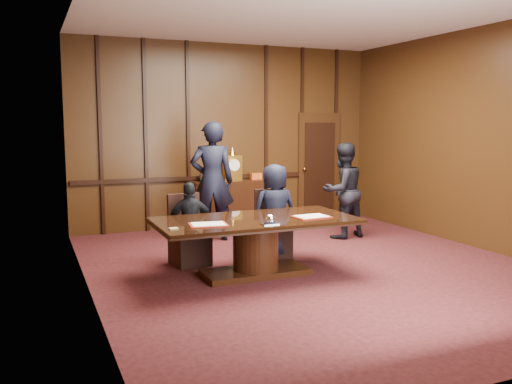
% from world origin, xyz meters
% --- Properties ---
extents(room, '(7.00, 7.04, 3.50)m').
position_xyz_m(room, '(0.07, 0.14, 1.72)').
color(room, black).
rests_on(room, ground).
extents(sideboard, '(1.60, 0.45, 1.54)m').
position_xyz_m(sideboard, '(0.00, 3.26, 0.49)').
color(sideboard, black).
rests_on(sideboard, ground).
extents(conference_table, '(2.62, 1.32, 0.76)m').
position_xyz_m(conference_table, '(-0.90, -0.01, 0.51)').
color(conference_table, black).
rests_on(conference_table, ground).
extents(folder_left, '(0.51, 0.40, 0.02)m').
position_xyz_m(folder_left, '(-1.62, -0.22, 0.77)').
color(folder_left, maroon).
rests_on(folder_left, conference_table).
extents(folder_right, '(0.48, 0.36, 0.02)m').
position_xyz_m(folder_right, '(-0.18, -0.22, 0.77)').
color(folder_right, maroon).
rests_on(folder_right, conference_table).
extents(inkstand, '(0.20, 0.14, 0.12)m').
position_xyz_m(inkstand, '(-0.90, -0.46, 0.81)').
color(inkstand, white).
rests_on(inkstand, conference_table).
extents(notepad, '(0.11, 0.08, 0.01)m').
position_xyz_m(notepad, '(-2.07, -0.29, 0.77)').
color(notepad, '#D9BC6A').
rests_on(notepad, conference_table).
extents(chair_left, '(0.54, 0.54, 0.99)m').
position_xyz_m(chair_left, '(-1.55, 0.86, 0.29)').
color(chair_left, black).
rests_on(chair_left, ground).
extents(chair_right, '(0.55, 0.55, 0.99)m').
position_xyz_m(chair_right, '(-0.25, 0.86, 0.29)').
color(chair_right, black).
rests_on(chair_right, ground).
extents(signatory_left, '(0.73, 0.38, 1.18)m').
position_xyz_m(signatory_left, '(-1.55, 0.79, 0.59)').
color(signatory_left, black).
rests_on(signatory_left, ground).
extents(signatory_right, '(0.69, 0.46, 1.40)m').
position_xyz_m(signatory_right, '(-0.25, 0.79, 0.70)').
color(signatory_right, black).
rests_on(signatory_right, ground).
extents(witness_left, '(0.84, 0.66, 2.03)m').
position_xyz_m(witness_left, '(-0.74, 2.27, 1.01)').
color(witness_left, black).
rests_on(witness_left, ground).
extents(witness_right, '(0.89, 0.74, 1.66)m').
position_xyz_m(witness_right, '(1.41, 1.57, 0.83)').
color(witness_right, black).
rests_on(witness_right, ground).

